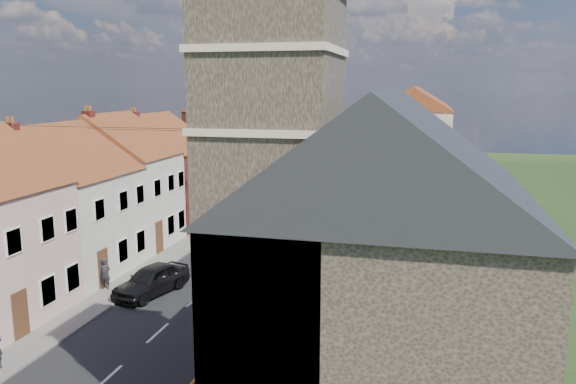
% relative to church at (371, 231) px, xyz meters
% --- Properties ---
extents(road, '(7.00, 90.00, 0.02)m').
position_rel_church_xyz_m(road, '(-9.36, 26.68, -5.87)').
color(road, black).
rests_on(road, ground).
extents(pavement_left, '(1.80, 90.00, 0.12)m').
position_rel_church_xyz_m(pavement_left, '(-13.76, 26.68, -5.82)').
color(pavement_left, slate).
rests_on(pavement_left, ground).
extents(pavement_right, '(1.80, 90.00, 0.12)m').
position_rel_church_xyz_m(pavement_right, '(-4.96, 26.68, -5.82)').
color(pavement_right, slate).
rests_on(pavement_right, ground).
extents(church, '(11.25, 14.25, 15.20)m').
position_rel_church_xyz_m(church, '(0.00, 0.00, 0.00)').
color(church, '#2E2720').
rests_on(church, ground).
extents(cottage_r_tudor, '(8.30, 5.20, 9.00)m').
position_rel_church_xyz_m(cottage_r_tudor, '(-0.09, 9.37, -1.41)').
color(cottage_r_tudor, '#AFA493').
rests_on(cottage_r_tudor, ground).
extents(cottage_r_white_near, '(8.30, 6.00, 9.00)m').
position_rel_church_xyz_m(cottage_r_white_near, '(-0.06, 14.77, -1.40)').
color(cottage_r_white_near, silver).
rests_on(cottage_r_white_near, ground).
extents(cottage_r_cream_mid, '(8.30, 5.20, 9.00)m').
position_rel_church_xyz_m(cottage_r_cream_mid, '(-0.06, 20.17, -1.40)').
color(cottage_r_cream_mid, '#AFA493').
rests_on(cottage_r_cream_mid, ground).
extents(cottage_r_pink, '(8.30, 6.00, 9.00)m').
position_rel_church_xyz_m(cottage_r_pink, '(-0.06, 25.57, -1.40)').
color(cottage_r_pink, '#CAA6A0').
rests_on(cottage_r_pink, ground).
extents(cottage_r_white_far, '(8.30, 5.20, 9.00)m').
position_rel_church_xyz_m(cottage_r_white_far, '(-0.06, 30.97, -1.40)').
color(cottage_r_white_far, silver).
rests_on(cottage_r_white_far, ground).
extents(cottage_r_cream_far, '(8.30, 6.00, 9.00)m').
position_rel_church_xyz_m(cottage_r_cream_far, '(-0.06, 36.37, -1.40)').
color(cottage_r_cream_far, '#AFA493').
rests_on(cottage_r_cream_far, ground).
extents(cottage_l_white, '(8.30, 6.90, 8.80)m').
position_rel_church_xyz_m(cottage_l_white, '(-18.66, 8.62, -1.51)').
color(cottage_l_white, silver).
rests_on(cottage_l_white, ground).
extents(cottage_l_brick_mid, '(8.30, 5.70, 9.10)m').
position_rel_church_xyz_m(cottage_l_brick_mid, '(-18.66, 14.72, -1.35)').
color(cottage_l_brick_mid, silver).
rests_on(cottage_l_brick_mid, ground).
extents(cottage_l_pink, '(8.30, 6.30, 8.80)m').
position_rel_church_xyz_m(cottage_l_pink, '(-18.66, 20.52, -1.51)').
color(cottage_l_pink, maroon).
rests_on(cottage_l_pink, ground).
extents(block_right_far, '(8.30, 24.20, 10.50)m').
position_rel_church_xyz_m(block_right_far, '(-0.06, 51.68, -0.58)').
color(block_right_far, '#AFA493').
rests_on(block_right_far, ground).
extents(block_left_far, '(8.30, 24.20, 10.50)m').
position_rel_church_xyz_m(block_left_far, '(-18.66, 46.68, -0.58)').
color(block_left_far, maroon).
rests_on(block_left_far, ground).
extents(lamppost, '(0.88, 0.15, 6.00)m').
position_rel_church_xyz_m(lamppost, '(-13.17, 16.68, -2.34)').
color(lamppost, black).
rests_on(lamppost, pavement_left).
extents(car_near, '(2.95, 4.82, 1.53)m').
position_rel_church_xyz_m(car_near, '(-11.82, 6.90, -5.11)').
color(car_near, black).
rests_on(car_near, ground).
extents(car_mid, '(1.37, 3.84, 1.26)m').
position_rel_church_xyz_m(car_mid, '(-10.86, 13.54, -5.25)').
color(car_mid, '#B0B2B9').
rests_on(car_mid, ground).
extents(car_far, '(2.84, 5.20, 1.43)m').
position_rel_church_xyz_m(car_far, '(-10.86, 38.83, -5.16)').
color(car_far, navy).
rests_on(car_far, ground).
extents(pedestrian_right, '(0.90, 0.77, 1.61)m').
position_rel_church_xyz_m(pedestrian_right, '(-5.53, 10.12, -4.95)').
color(pedestrian_right, black).
rests_on(pedestrian_right, pavement_right).
extents(pedestrian_left_b, '(0.66, 0.48, 1.67)m').
position_rel_church_xyz_m(pedestrian_left_b, '(-14.37, 6.67, -4.92)').
color(pedestrian_left_b, '#222228').
rests_on(pedestrian_left_b, pavement_left).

